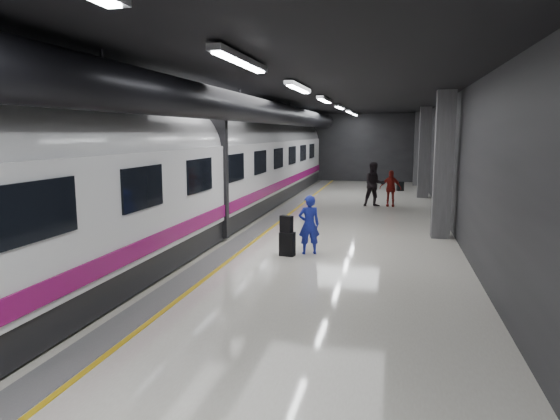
# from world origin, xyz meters

# --- Properties ---
(ground) EXTENTS (40.00, 40.00, 0.00)m
(ground) POSITION_xyz_m (0.00, 0.00, 0.00)
(ground) COLOR silver
(ground) RESTS_ON ground
(platform_hall) EXTENTS (10.02, 40.02, 4.51)m
(platform_hall) POSITION_xyz_m (-0.29, 0.96, 3.54)
(platform_hall) COLOR black
(platform_hall) RESTS_ON ground
(train) EXTENTS (3.05, 38.00, 4.05)m
(train) POSITION_xyz_m (-3.25, -0.00, 2.07)
(train) COLOR black
(train) RESTS_ON ground
(traveler_main) EXTENTS (0.68, 0.56, 1.59)m
(traveler_main) POSITION_xyz_m (0.91, -1.04, 0.80)
(traveler_main) COLOR #1939BB
(traveler_main) RESTS_ON ground
(suitcase_main) EXTENTS (0.42, 0.30, 0.64)m
(suitcase_main) POSITION_xyz_m (0.39, -1.38, 0.32)
(suitcase_main) COLOR black
(suitcase_main) RESTS_ON ground
(shoulder_bag) EXTENTS (0.37, 0.29, 0.44)m
(shoulder_bag) POSITION_xyz_m (0.36, -1.37, 0.85)
(shoulder_bag) COLOR black
(shoulder_bag) RESTS_ON suitcase_main
(traveler_far_a) EXTENTS (1.11, 0.96, 1.96)m
(traveler_far_a) POSITION_xyz_m (2.26, 8.24, 0.98)
(traveler_far_a) COLOR black
(traveler_far_a) RESTS_ON ground
(traveler_far_b) EXTENTS (0.94, 0.40, 1.60)m
(traveler_far_b) POSITION_xyz_m (2.97, 8.48, 0.80)
(traveler_far_b) COLOR maroon
(traveler_far_b) RESTS_ON ground
(suitcase_far) EXTENTS (0.42, 0.35, 0.52)m
(suitcase_far) POSITION_xyz_m (3.48, 14.65, 0.26)
(suitcase_far) COLOR black
(suitcase_far) RESTS_ON ground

